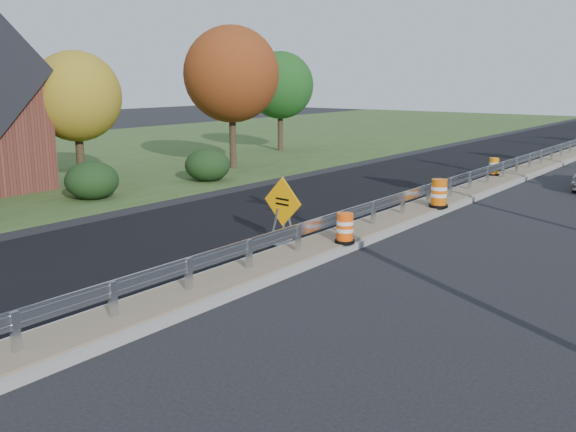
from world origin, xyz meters
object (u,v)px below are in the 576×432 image
Objects in this scene: barrel_median_near at (345,229)px; barrel_median_far at (494,167)px; caution_sign at (283,227)px; barrel_median_mid at (439,194)px.

barrel_median_far is (-1.10, 14.87, -0.01)m from barrel_median_near.
caution_sign reaches higher than barrel_median_near.
barrel_median_mid is at bearing 90.00° from barrel_median_near.
caution_sign reaches higher than barrel_median_far.
caution_sign is 2.37× the size of barrel_median_near.
caution_sign is at bearing -92.65° from barrel_median_far.
barrel_median_near is at bearing -90.00° from barrel_median_mid.
barrel_median_far is (-1.10, 8.65, -0.09)m from barrel_median_mid.
barrel_median_far is at bearing 94.23° from barrel_median_near.
barrel_median_near reaches higher than barrel_median_far.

